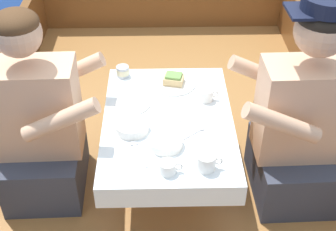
{
  "coord_description": "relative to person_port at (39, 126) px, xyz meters",
  "views": [
    {
      "loc": [
        -0.04,
        -1.62,
        2.02
      ],
      "look_at": [
        0.0,
        0.05,
        0.74
      ],
      "focal_mm": 50.0,
      "sensor_mm": 36.0,
      "label": 1
    }
  ],
  "objects": [
    {
      "name": "person_starboard",
      "position": [
        1.19,
        -0.05,
        0.04
      ],
      "size": [
        0.53,
        0.45,
        1.02
      ],
      "rotation": [
        0.0,
        0.0,
        3.17
      ],
      "color": "#333847",
      "rests_on": "boat_deck"
    },
    {
      "name": "tin_can",
      "position": [
        0.37,
        0.35,
        0.07
      ],
      "size": [
        0.07,
        0.07,
        0.05
      ],
      "color": "silver",
      "rests_on": "cockpit_table"
    },
    {
      "name": "boat_deck",
      "position": [
        0.59,
        -0.07,
        -0.53
      ],
      "size": [
        1.97,
        3.7,
        0.29
      ],
      "primitive_type": "cube",
      "color": "#9E6B38",
      "rests_on": "ground_plane"
    },
    {
      "name": "coffee_cup_starboard",
      "position": [
        0.74,
        -0.34,
        0.08
      ],
      "size": [
        0.1,
        0.08,
        0.07
      ],
      "color": "white",
      "rests_on": "cockpit_table"
    },
    {
      "name": "utensil_spoon_center",
      "position": [
        0.7,
        -0.12,
        0.05
      ],
      "size": [
        0.14,
        0.12,
        0.01
      ],
      "rotation": [
        0.0,
        0.0,
        0.68
      ],
      "color": "silver",
      "rests_on": "cockpit_table"
    },
    {
      "name": "cockpit_table",
      "position": [
        0.59,
        -0.01,
        -0.0
      ],
      "size": [
        0.59,
        0.86,
        0.42
      ],
      "color": "#B2B2B7",
      "rests_on": "boat_deck"
    },
    {
      "name": "utensil_knife_starboard",
      "position": [
        0.66,
        -0.04,
        0.04
      ],
      "size": [
        0.15,
        0.1,
        0.0
      ],
      "rotation": [
        0.0,
        0.0,
        2.56
      ],
      "color": "silver",
      "rests_on": "cockpit_table"
    },
    {
      "name": "bowl_starboard_near",
      "position": [
        0.58,
        -0.2,
        0.06
      ],
      "size": [
        0.15,
        0.15,
        0.04
      ],
      "color": "white",
      "rests_on": "cockpit_table"
    },
    {
      "name": "ground_plane",
      "position": [
        0.59,
        -0.07,
        -0.67
      ],
      "size": [
        60.0,
        60.0,
        0.0
      ],
      "primitive_type": "plane",
      "color": "navy"
    },
    {
      "name": "utensil_spoon_port",
      "position": [
        0.46,
        -0.22,
        0.05
      ],
      "size": [
        0.08,
        0.16,
        0.01
      ],
      "rotation": [
        0.0,
        0.0,
        1.95
      ],
      "color": "silver",
      "rests_on": "cockpit_table"
    },
    {
      "name": "coffee_cup_port",
      "position": [
        0.59,
        -0.36,
        0.07
      ],
      "size": [
        0.09,
        0.07,
        0.05
      ],
      "color": "white",
      "rests_on": "cockpit_table"
    },
    {
      "name": "bowl_port_near",
      "position": [
        0.43,
        -0.09,
        0.06
      ],
      "size": [
        0.15,
        0.15,
        0.04
      ],
      "color": "white",
      "rests_on": "cockpit_table"
    },
    {
      "name": "bow_coaming",
      "position": [
        0.59,
        1.76,
        -0.17
      ],
      "size": [
        1.85,
        0.06,
        0.43
      ],
      "primitive_type": "cube",
      "color": "brown",
      "rests_on": "boat_deck"
    },
    {
      "name": "sandwich",
      "position": [
        0.63,
        0.27,
        0.07
      ],
      "size": [
        0.11,
        0.1,
        0.05
      ],
      "rotation": [
        0.0,
        0.0,
        -0.23
      ],
      "color": "#E0BC7F",
      "rests_on": "plate_sandwich"
    },
    {
      "name": "coffee_cup_center",
      "position": [
        0.78,
        0.13,
        0.07
      ],
      "size": [
        0.1,
        0.07,
        0.06
      ],
      "color": "white",
      "rests_on": "cockpit_table"
    },
    {
      "name": "plate_bread",
      "position": [
        0.43,
        0.1,
        0.05
      ],
      "size": [
        0.16,
        0.16,
        0.01
      ],
      "color": "white",
      "rests_on": "cockpit_table"
    },
    {
      "name": "person_port",
      "position": [
        0.0,
        0.0,
        0.0
      ],
      "size": [
        0.53,
        0.45,
        0.96
      ],
      "rotation": [
        0.0,
        0.0,
        0.03
      ],
      "color": "#333847",
      "rests_on": "boat_deck"
    },
    {
      "name": "plate_sandwich",
      "position": [
        0.63,
        0.27,
        0.05
      ],
      "size": [
        0.22,
        0.22,
        0.01
      ],
      "color": "white",
      "rests_on": "cockpit_table"
    }
  ]
}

